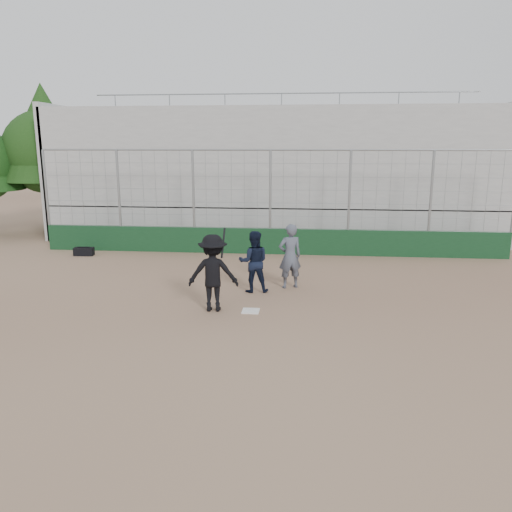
# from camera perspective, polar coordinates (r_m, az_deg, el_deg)

# --- Properties ---
(ground) EXTENTS (90.00, 90.00, 0.00)m
(ground) POSITION_cam_1_polar(r_m,az_deg,el_deg) (12.91, -0.61, -6.35)
(ground) COLOR brown
(ground) RESTS_ON ground
(home_plate) EXTENTS (0.44, 0.44, 0.02)m
(home_plate) POSITION_cam_1_polar(r_m,az_deg,el_deg) (12.90, -0.61, -6.30)
(home_plate) COLOR white
(home_plate) RESTS_ON ground
(backstop) EXTENTS (18.10, 0.25, 4.04)m
(backstop) POSITION_cam_1_polar(r_m,az_deg,el_deg) (19.45, 1.62, 3.04)
(backstop) COLOR #10331A
(backstop) RESTS_ON ground
(bleachers) EXTENTS (20.25, 6.70, 6.98)m
(bleachers) POSITION_cam_1_polar(r_m,az_deg,el_deg) (24.15, 2.48, 9.60)
(bleachers) COLOR #A1A1A1
(bleachers) RESTS_ON ground
(tree_left) EXTENTS (4.48, 4.48, 7.00)m
(tree_left) POSITION_cam_1_polar(r_m,az_deg,el_deg) (26.22, -22.98, 12.07)
(tree_left) COLOR #332212
(tree_left) RESTS_ON ground
(batter_at_plate) EXTENTS (1.34, 0.86, 2.11)m
(batter_at_plate) POSITION_cam_1_polar(r_m,az_deg,el_deg) (12.78, -4.93, -1.93)
(batter_at_plate) COLOR black
(batter_at_plate) RESTS_ON ground
(catcher_crouched) EXTENTS (0.95, 0.79, 1.21)m
(catcher_crouched) POSITION_cam_1_polar(r_m,az_deg,el_deg) (14.40, -0.26, -1.83)
(catcher_crouched) COLOR black
(catcher_crouched) RESTS_ON ground
(umpire) EXTENTS (0.82, 0.68, 1.74)m
(umpire) POSITION_cam_1_polar(r_m,az_deg,el_deg) (14.82, 3.89, -0.38)
(umpire) COLOR #4C5261
(umpire) RESTS_ON ground
(equipment_bag) EXTENTS (0.76, 0.37, 0.35)m
(equipment_bag) POSITION_cam_1_polar(r_m,az_deg,el_deg) (20.37, -19.07, 0.49)
(equipment_bag) COLOR black
(equipment_bag) RESTS_ON ground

